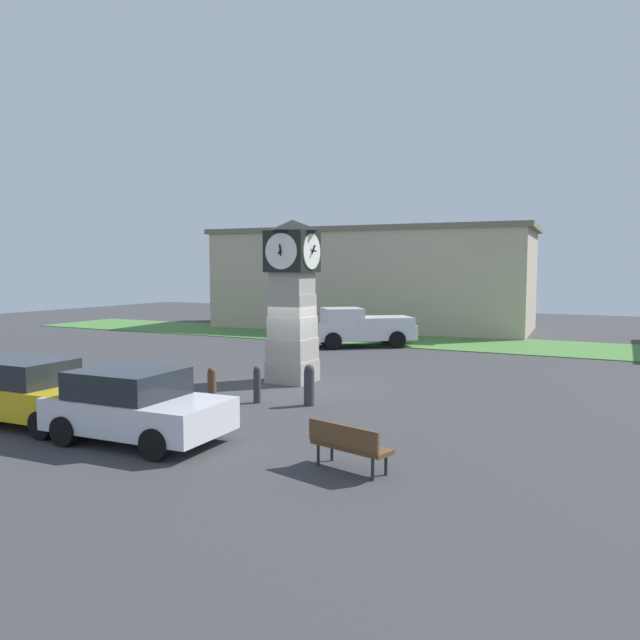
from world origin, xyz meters
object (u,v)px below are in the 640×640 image
bollard_mid_row (257,384)px  car_near_tower (27,391)px  bollard_near_tower (309,385)px  car_by_building (136,405)px  pickup_truck (360,327)px  clock_tower (292,298)px  bollard_far_row (212,382)px  bench (348,443)px

bollard_mid_row → car_near_tower: 5.76m
bollard_near_tower → car_by_building: size_ratio=0.29×
car_by_building → pickup_truck: (-2.14, 17.19, 0.14)m
bollard_near_tower → pickup_truck: 13.01m
clock_tower → pickup_truck: bearing=100.1°
clock_tower → bollard_far_row: (-0.80, -3.31, -2.30)m
bollard_near_tower → pickup_truck: size_ratio=0.22×
bollard_far_row → car_near_tower: bearing=-115.7°
pickup_truck → car_near_tower: bearing=-94.1°
clock_tower → car_near_tower: (-2.92, -7.72, -1.97)m
bollard_near_tower → car_near_tower: size_ratio=0.26×
bollard_far_row → car_by_building: (1.24, -4.36, 0.33)m
bollard_far_row → bench: same height
clock_tower → bollard_near_tower: clock_tower is taller
bollard_near_tower → bollard_mid_row: (-1.45, -0.35, -0.05)m
car_by_building → bench: size_ratio=2.32×
clock_tower → bollard_mid_row: (0.70, -3.24, -2.23)m
clock_tower → car_near_tower: 8.48m
bollard_far_row → car_by_building: 4.54m
car_near_tower → car_by_building: size_ratio=1.11×
car_by_building → pickup_truck: bearing=97.1°
clock_tower → car_by_building: clock_tower is taller
bollard_mid_row → bollard_far_row: 1.50m
pickup_truck → bench: bearing=-67.4°
clock_tower → bollard_mid_row: size_ratio=5.12×
bollard_mid_row → car_near_tower: car_near_tower is taller
bollard_near_tower → pickup_truck: bearing=107.2°
bollard_far_row → bollard_near_tower: bearing=8.0°
bollard_far_row → pickup_truck: 12.87m
pickup_truck → car_by_building: bearing=-82.9°
bollard_near_tower → bollard_far_row: size_ratio=1.25×
clock_tower → pickup_truck: size_ratio=1.01×
bollard_far_row → car_by_building: bearing=-74.1°
bollard_mid_row → pickup_truck: pickup_truck is taller
bollard_mid_row → car_near_tower: (-3.62, -4.47, 0.26)m
bollard_near_tower → bollard_far_row: bearing=-172.0°
car_near_tower → clock_tower: bearing=69.3°
bollard_mid_row → car_by_building: 4.43m
bollard_near_tower → car_near_tower: bearing=-136.4°
clock_tower → bollard_near_tower: bearing=-53.4°
clock_tower → bollard_near_tower: (2.15, -2.89, -2.18)m
clock_tower → bollard_near_tower: 4.21m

